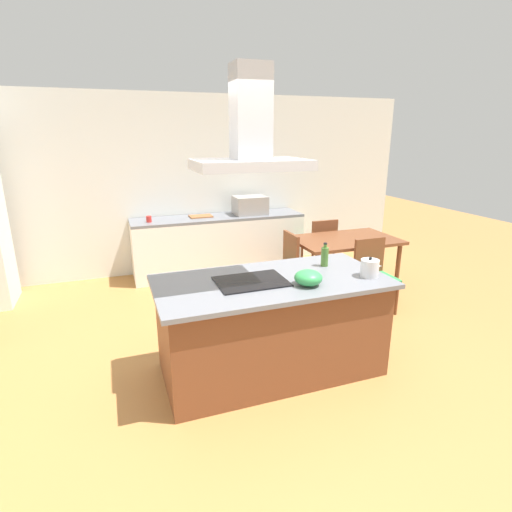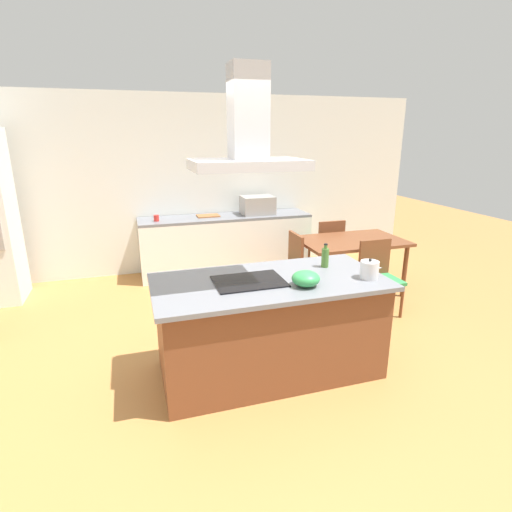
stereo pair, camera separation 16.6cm
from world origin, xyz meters
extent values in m
plane|color=#AD753D|center=(0.00, 1.50, 0.00)|extent=(16.00, 16.00, 0.00)
cube|color=silver|center=(0.00, 3.25, 1.35)|extent=(7.20, 0.10, 2.70)
cube|color=brown|center=(0.00, 0.00, 0.43)|extent=(1.94, 0.91, 0.86)
cube|color=slate|center=(0.00, 0.00, 0.88)|extent=(2.04, 1.01, 0.04)
cube|color=black|center=(-0.19, 0.00, 0.91)|extent=(0.60, 0.44, 0.01)
cylinder|color=silver|center=(0.85, -0.23, 0.98)|extent=(0.16, 0.16, 0.16)
sphere|color=black|center=(0.85, -0.23, 1.07)|extent=(0.03, 0.03, 0.03)
cone|color=silver|center=(0.95, -0.23, 0.99)|extent=(0.06, 0.03, 0.04)
cylinder|color=#47722D|center=(0.62, 0.18, 0.99)|extent=(0.07, 0.07, 0.18)
cylinder|color=#47722D|center=(0.62, 0.18, 1.10)|extent=(0.03, 0.03, 0.04)
cylinder|color=black|center=(0.62, 0.18, 1.12)|extent=(0.04, 0.04, 0.01)
ellipsoid|color=#33934C|center=(0.24, -0.23, 0.97)|extent=(0.24, 0.24, 0.13)
cube|color=white|center=(0.28, 2.88, 0.43)|extent=(2.64, 0.62, 0.86)
cube|color=slate|center=(0.28, 2.88, 0.88)|extent=(2.64, 0.62, 0.04)
cube|color=#9E9993|center=(0.80, 2.88, 1.04)|extent=(0.50, 0.38, 0.28)
cylinder|color=red|center=(-0.77, 2.80, 0.95)|extent=(0.08, 0.08, 0.09)
cube|color=#995B33|center=(0.02, 2.93, 0.91)|extent=(0.34, 0.24, 0.02)
cube|color=brown|center=(1.70, 1.52, 0.73)|extent=(1.40, 0.90, 0.04)
cylinder|color=brown|center=(1.08, 1.15, 0.35)|extent=(0.06, 0.06, 0.71)
cylinder|color=brown|center=(2.32, 1.15, 0.35)|extent=(0.06, 0.06, 0.71)
cylinder|color=brown|center=(1.08, 1.89, 0.35)|extent=(0.06, 0.06, 0.71)
cylinder|color=brown|center=(2.32, 1.89, 0.35)|extent=(0.06, 0.06, 0.71)
cube|color=#33934C|center=(1.70, 0.77, 0.43)|extent=(0.42, 0.42, 0.04)
cube|color=brown|center=(1.70, 0.96, 0.67)|extent=(0.42, 0.04, 0.44)
cylinder|color=brown|center=(1.88, 0.59, 0.21)|extent=(0.04, 0.04, 0.41)
cylinder|color=brown|center=(1.52, 0.59, 0.21)|extent=(0.04, 0.04, 0.41)
cylinder|color=brown|center=(1.88, 0.95, 0.21)|extent=(0.04, 0.04, 0.41)
cylinder|color=brown|center=(1.52, 0.95, 0.21)|extent=(0.04, 0.04, 0.41)
cube|color=#33934C|center=(1.70, 2.27, 0.43)|extent=(0.42, 0.42, 0.04)
cube|color=brown|center=(1.70, 2.08, 0.67)|extent=(0.42, 0.04, 0.44)
cylinder|color=brown|center=(1.52, 2.45, 0.21)|extent=(0.04, 0.04, 0.41)
cylinder|color=brown|center=(1.88, 2.45, 0.21)|extent=(0.04, 0.04, 0.41)
cylinder|color=brown|center=(1.52, 2.09, 0.21)|extent=(0.04, 0.04, 0.41)
cylinder|color=brown|center=(1.88, 2.09, 0.21)|extent=(0.04, 0.04, 0.41)
cube|color=#33934C|center=(0.70, 1.52, 0.43)|extent=(0.42, 0.42, 0.04)
cube|color=brown|center=(0.89, 1.52, 0.67)|extent=(0.04, 0.42, 0.44)
cylinder|color=brown|center=(0.52, 1.34, 0.21)|extent=(0.04, 0.04, 0.41)
cylinder|color=brown|center=(0.52, 1.70, 0.21)|extent=(0.04, 0.04, 0.41)
cylinder|color=brown|center=(0.88, 1.34, 0.21)|extent=(0.04, 0.04, 0.41)
cylinder|color=brown|center=(0.88, 1.70, 0.21)|extent=(0.04, 0.04, 0.41)
cube|color=#ADADB2|center=(-0.19, 0.00, 1.89)|extent=(0.90, 0.55, 0.08)
cube|color=#ADADB2|center=(-0.19, 0.00, 2.28)|extent=(0.28, 0.24, 0.70)
camera|label=1|loc=(-1.27, -3.08, 2.13)|focal=28.35mm
camera|label=2|loc=(-1.11, -3.13, 2.13)|focal=28.35mm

